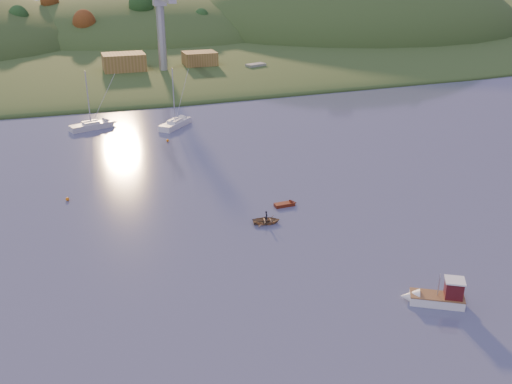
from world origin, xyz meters
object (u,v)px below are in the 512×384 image
object	(u,v)px
red_tender	(289,204)
canoe	(266,221)
sailboat_near	(175,123)
fishing_boat	(433,296)
sailboat_far	(91,125)

from	to	relation	value
red_tender	canoe	bearing A→B (deg)	-140.70
sailboat_near	fishing_boat	bearing A→B (deg)	-127.68
sailboat_far	canoe	size ratio (longest dim) A/B	3.23
canoe	red_tender	distance (m)	6.39
sailboat_near	canoe	size ratio (longest dim) A/B	3.29
sailboat_far	red_tender	xyz separation A→B (m)	(22.91, -46.58, -0.51)
fishing_boat	sailboat_near	bearing A→B (deg)	-50.41
fishing_boat	sailboat_near	world-z (taller)	sailboat_near
fishing_boat	canoe	world-z (taller)	fishing_boat
fishing_boat	sailboat_far	world-z (taller)	sailboat_far
sailboat_near	sailboat_far	bearing A→B (deg)	118.42
sailboat_near	red_tender	distance (m)	43.14
sailboat_near	red_tender	xyz separation A→B (m)	(7.09, -42.55, -0.52)
red_tender	sailboat_near	bearing A→B (deg)	96.85
fishing_boat	sailboat_far	xyz separation A→B (m)	(-27.48, 73.11, -0.12)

